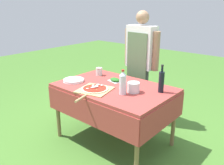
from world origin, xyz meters
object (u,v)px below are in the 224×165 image
water_bottle (123,83)px  sauce_jar (99,72)px  prep_table (114,93)px  pizza_on_peel (94,89)px  oil_bottle (161,81)px  mixing_tub (134,87)px  plate_stack (74,80)px  person_cook (141,58)px  herb_container (115,80)px

water_bottle → sauce_jar: 0.76m
sauce_jar → water_bottle: bearing=-27.0°
prep_table → pizza_on_peel: 0.28m
prep_table → water_bottle: water_bottle is taller
water_bottle → sauce_jar: water_bottle is taller
sauce_jar → oil_bottle: bearing=-1.4°
oil_bottle → sauce_jar: size_ratio=2.98×
mixing_tub → sauce_jar: (-0.73, 0.22, -0.01)m
mixing_tub → oil_bottle: bearing=40.9°
pizza_on_peel → plate_stack: (-0.43, 0.06, 0.00)m
person_cook → sauce_jar: 0.64m
plate_stack → sauce_jar: bearing=81.5°
oil_bottle → mixing_tub: 0.31m
herb_container → water_bottle: bearing=-39.4°
prep_table → person_cook: size_ratio=0.86×
prep_table → mixing_tub: bearing=-1.6°
pizza_on_peel → mixing_tub: bearing=19.9°
oil_bottle → herb_container: size_ratio=1.59×
herb_container → sauce_jar: 0.34m
pizza_on_peel → sauce_jar: 0.59m
pizza_on_peel → water_bottle: bearing=7.3°
prep_table → sauce_jar: size_ratio=13.01×
plate_stack → pizza_on_peel: bearing=-8.6°
prep_table → plate_stack: bearing=-159.3°
oil_bottle → pizza_on_peel: bearing=-143.2°
water_bottle → oil_bottle: bearing=48.6°
pizza_on_peel → water_bottle: water_bottle is taller
herb_container → sauce_jar: (-0.33, 0.06, 0.03)m
plate_stack → sauce_jar: 0.41m
pizza_on_peel → water_bottle: 0.35m
herb_container → sauce_jar: size_ratio=1.87×
pizza_on_peel → water_bottle: size_ratio=2.13×
plate_stack → person_cook: bearing=68.4°
mixing_tub → person_cook: bearing=119.1°
water_bottle → mixing_tub: bearing=66.1°
mixing_tub → plate_stack: mixing_tub is taller
prep_table → water_bottle: size_ratio=4.97×
oil_bottle → herb_container: (-0.62, -0.04, -0.10)m
plate_stack → herb_container: bearing=40.7°
herb_container → sauce_jar: bearing=169.1°
water_bottle → herb_container: 0.46m
herb_container → mixing_tub: bearing=-21.5°
prep_table → water_bottle: 0.34m
water_bottle → herb_container: (-0.34, 0.28, -0.11)m
pizza_on_peel → plate_stack: 0.43m
mixing_tub → water_bottle: bearing=-113.9°
plate_stack → oil_bottle: bearing=20.4°
pizza_on_peel → sauce_jar: bearing=114.0°
plate_stack → sauce_jar: sauce_jar is taller
sauce_jar → mixing_tub: bearing=-16.8°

